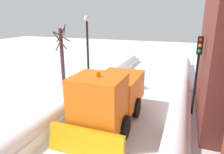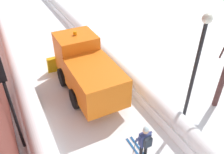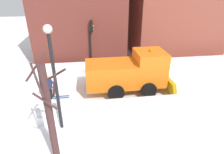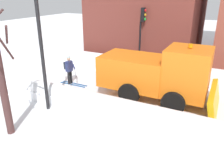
# 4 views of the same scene
# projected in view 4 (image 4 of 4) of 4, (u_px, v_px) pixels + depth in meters

# --- Properties ---
(ground_plane) EXTENTS (80.00, 80.00, 0.00)m
(ground_plane) POSITION_uv_depth(u_px,v_px,m) (208.00, 106.00, 11.11)
(ground_plane) COLOR white
(snowbank_left) EXTENTS (1.10, 36.00, 1.07)m
(snowbank_left) POSITION_uv_depth(u_px,v_px,m) (214.00, 78.00, 13.42)
(snowbank_left) COLOR white
(snowbank_left) RESTS_ON ground
(snowbank_right) EXTENTS (1.10, 36.00, 0.95)m
(snowbank_right) POSITION_uv_depth(u_px,v_px,m) (201.00, 130.00, 8.49)
(snowbank_right) COLOR white
(snowbank_right) RESTS_ON ground
(plow_truck) EXTENTS (3.20, 5.98, 3.12)m
(plow_truck) POSITION_uv_depth(u_px,v_px,m) (159.00, 73.00, 11.33)
(plow_truck) COLOR orange
(plow_truck) RESTS_ON ground
(skier) EXTENTS (0.62, 1.80, 1.81)m
(skier) POSITION_uv_depth(u_px,v_px,m) (69.00, 68.00, 13.55)
(skier) COLOR black
(skier) RESTS_ON ground
(traffic_light_pole) EXTENTS (0.28, 0.42, 4.37)m
(traffic_light_pole) POSITION_uv_depth(u_px,v_px,m) (142.00, 28.00, 15.16)
(traffic_light_pole) COLOR black
(traffic_light_pole) RESTS_ON ground
(street_lamp) EXTENTS (0.40, 0.40, 5.41)m
(street_lamp) POSITION_uv_depth(u_px,v_px,m) (40.00, 39.00, 9.71)
(street_lamp) COLOR black
(street_lamp) RESTS_ON ground
(bare_tree_near) EXTENTS (1.10, 1.38, 4.80)m
(bare_tree_near) POSITION_uv_depth(u_px,v_px,m) (1.00, 77.00, 8.20)
(bare_tree_near) COLOR #4B2E2C
(bare_tree_near) RESTS_ON ground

